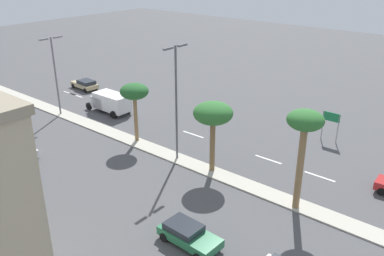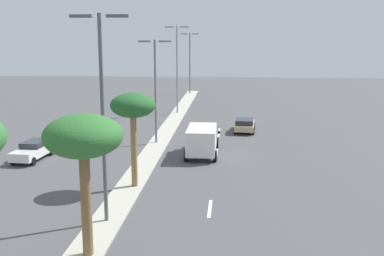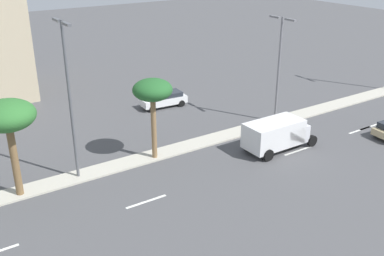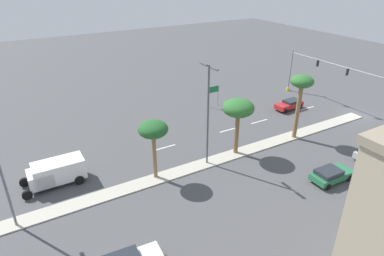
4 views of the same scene
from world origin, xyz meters
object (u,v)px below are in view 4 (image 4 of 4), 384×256
palm_tree_rear (301,86)px  sedan_green_front (331,174)px  sedan_silver_rear (372,153)px  box_truck (54,172)px  traffic_signal_gantry (309,71)px  street_lamp_front (0,168)px  palm_tree_front (153,131)px  directional_road_sign (214,92)px  street_lamp_leading (208,109)px  palm_tree_leading (238,109)px  sedan_red_inboard (290,104)px

palm_tree_rear → sedan_green_front: (-8.37, 3.62, -5.93)m
sedan_silver_rear → box_truck: (12.45, 30.46, 0.57)m
sedan_green_front → sedan_silver_rear: bearing=-86.1°
traffic_signal_gantry → street_lamp_front: (-8.90, 42.51, 1.12)m
palm_tree_front → box_truck: (3.83, 8.76, -3.91)m
box_truck → palm_tree_rear: bearing=-99.6°
palm_tree_rear → sedan_silver_rear: 10.46m
directional_road_sign → street_lamp_front: size_ratio=0.34×
directional_road_sign → street_lamp_leading: 16.51m
directional_road_sign → palm_tree_leading: palm_tree_leading is taller
palm_tree_front → traffic_signal_gantry: bearing=-74.4°
directional_road_sign → street_lamp_front: street_lamp_front is taller
sedan_silver_rear → palm_tree_front: bearing=68.3°
sedan_silver_rear → sedan_red_inboard: size_ratio=0.93×
street_lamp_leading → box_truck: bearing=74.1°
palm_tree_leading → sedan_green_front: 11.18m
palm_tree_front → street_lamp_front: size_ratio=0.66×
palm_tree_leading → sedan_silver_rear: (-8.49, -11.94, -4.62)m
directional_road_sign → palm_tree_leading: bearing=156.9°
palm_tree_front → street_lamp_leading: street_lamp_leading is taller
street_lamp_front → sedan_green_front: street_lamp_front is taller
traffic_signal_gantry → sedan_red_inboard: (-2.15, 5.61, -3.68)m
sedan_red_inboard → palm_tree_front: bearing=104.3°
palm_tree_rear → street_lamp_front: street_lamp_front is taller
palm_tree_front → sedan_red_inboard: 25.41m
street_lamp_leading → palm_tree_leading: bearing=-87.0°
street_lamp_front → box_truck: (4.40, -3.91, -4.22)m
sedan_green_front → directional_road_sign: bearing=-1.7°
traffic_signal_gantry → sedan_silver_rear: size_ratio=3.77×
traffic_signal_gantry → sedan_red_inboard: 7.04m
sedan_green_front → sedan_red_inboard: sedan_green_front is taller
directional_road_sign → sedan_green_front: bearing=178.3°
palm_tree_leading → street_lamp_front: size_ratio=0.69×
directional_road_sign → street_lamp_leading: street_lamp_leading is taller
sedan_silver_rear → box_truck: box_truck is taller
traffic_signal_gantry → sedan_green_front: 23.49m
traffic_signal_gantry → sedan_red_inboard: size_ratio=3.49×
sedan_red_inboard → box_truck: size_ratio=0.76×
directional_road_sign → palm_tree_rear: bearing=-167.5°
street_lamp_leading → box_truck: street_lamp_leading is taller
sedan_red_inboard → sedan_green_front: bearing=147.7°
sedan_green_front → box_truck: 26.67m
traffic_signal_gantry → palm_tree_leading: size_ratio=2.47×
directional_road_sign → sedan_green_front: (-21.76, 0.66, -1.57)m
street_lamp_leading → sedan_red_inboard: 20.31m
street_lamp_leading → sedan_green_front: street_lamp_leading is taller
palm_tree_front → sedan_red_inboard: (6.18, -24.24, -4.50)m
street_lamp_front → sedan_silver_rear: street_lamp_front is taller
traffic_signal_gantry → sedan_green_front: bearing=138.8°
palm_tree_front → sedan_green_front: (-9.11, -14.55, -4.50)m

